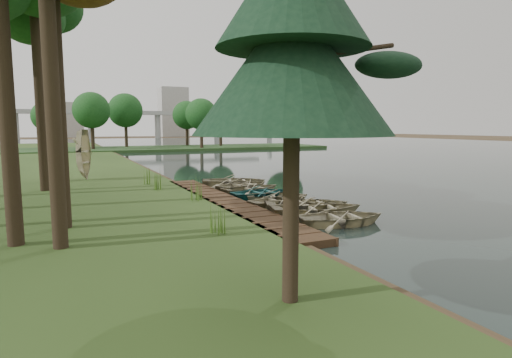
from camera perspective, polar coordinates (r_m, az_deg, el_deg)
name	(u,v)px	position (r m, az deg, el deg)	size (l,w,h in m)	color
ground	(256,204)	(20.93, -0.04, -3.33)	(300.00, 300.00, 0.00)	#3D2F1D
water	(414,158)	(54.76, 20.32, 2.68)	(130.00, 200.00, 0.05)	#1D2925
boardwalk	(225,203)	(20.30, -4.16, -3.24)	(1.60, 16.00, 0.30)	#362415
peninsula	(173,148)	(70.79, -10.99, 4.04)	(50.00, 14.00, 0.45)	#25421D
far_trees	(151,109)	(70.05, -13.80, 9.01)	(45.60, 5.60, 8.80)	black
bridge	(133,116)	(140.34, -16.12, 8.11)	(95.90, 4.00, 8.60)	#A5A5A0
building_a	(173,112)	(163.43, -10.98, 8.74)	(10.00, 8.00, 18.00)	#A5A5A0
building_b	(71,120)	(163.80, -23.46, 7.24)	(8.00, 8.00, 12.00)	#A5A5A0
rowboat_0	(342,215)	(16.60, 11.37, -4.78)	(2.46, 3.44, 0.71)	tan
rowboat_1	(317,206)	(18.04, 8.14, -3.62)	(2.78, 3.89, 0.81)	tan
rowboat_2	(307,202)	(19.02, 6.86, -3.10)	(2.65, 3.71, 0.77)	tan
rowboat_3	(280,199)	(20.11, 3.26, -2.67)	(2.27, 3.18, 0.66)	tan
rowboat_4	(277,195)	(21.42, 2.87, -2.10)	(2.20, 3.09, 0.64)	tan
rowboat_5	(263,191)	(22.29, 0.87, -1.66)	(2.39, 3.34, 0.69)	#276D6B
rowboat_6	(251,187)	(23.80, -0.61, -1.07)	(2.49, 3.48, 0.72)	tan
rowboat_7	(245,184)	(24.95, -1.53, -0.65)	(2.63, 3.68, 0.76)	tan
rowboat_8	(234,180)	(26.62, -2.98, -0.12)	(2.80, 3.92, 0.81)	tan
stored_rowboat	(86,175)	(29.91, -21.76, 0.53)	(2.34, 3.27, 0.68)	tan
tree_6	(41,13)	(30.76, -26.79, 19.16)	(4.08, 4.08, 12.23)	black
pine_tree	(293,25)	(8.43, 4.92, 19.78)	(3.80, 3.80, 8.39)	black
reeds_0	(219,220)	(13.94, -5.02, -5.52)	(0.60, 0.60, 0.88)	#3F661E
reeds_1	(197,189)	(20.27, -7.89, -1.34)	(0.60, 0.60, 1.08)	#3F661E
reeds_2	(157,181)	(23.95, -13.03, -0.23)	(0.60, 0.60, 1.03)	#3F661E
reeds_3	(147,175)	(26.45, -14.32, 0.52)	(0.60, 0.60, 1.13)	#3F661E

